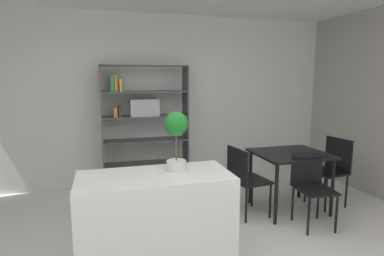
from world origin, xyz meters
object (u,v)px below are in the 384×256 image
object	(u,v)px
open_bookshelf	(141,125)
dining_table	(290,160)
dining_chair_near	(311,182)
potted_plant_on_island	(176,133)
dining_chair_island_side	(244,175)
dining_chair_window_side	(332,165)
kitchen_island	(156,222)

from	to	relation	value
open_bookshelf	dining_table	distance (m)	2.30
dining_chair_near	dining_table	bearing A→B (deg)	98.37
potted_plant_on_island	dining_chair_island_side	bearing A→B (deg)	35.61
dining_table	dining_chair_near	bearing A→B (deg)	-88.53
dining_table	dining_chair_near	distance (m)	0.47
dining_table	dining_chair_window_side	world-z (taller)	dining_chair_window_side
dining_chair_island_side	dining_chair_near	distance (m)	0.81
open_bookshelf	dining_chair_island_side	bearing A→B (deg)	-50.86
kitchen_island	dining_table	size ratio (longest dim) A/B	1.49
potted_plant_on_island	dining_chair_near	xyz separation A→B (m)	(1.74, 0.33, -0.74)
kitchen_island	dining_chair_near	bearing A→B (deg)	11.81
open_bookshelf	dining_table	xyz separation A→B (m)	(1.81, -1.38, -0.35)
dining_chair_near	dining_chair_island_side	bearing A→B (deg)	155.38
kitchen_island	open_bookshelf	distance (m)	2.30
open_bookshelf	potted_plant_on_island	bearing A→B (deg)	-87.91
open_bookshelf	dining_chair_island_side	distance (m)	1.86
potted_plant_on_island	open_bookshelf	size ratio (longest dim) A/B	0.28
dining_chair_near	dining_chair_window_side	size ratio (longest dim) A/B	0.93
dining_table	dining_chair_island_side	xyz separation A→B (m)	(-0.68, -0.01, -0.15)
dining_chair_island_side	potted_plant_on_island	bearing A→B (deg)	117.64
kitchen_island	open_bookshelf	bearing A→B (deg)	86.46
open_bookshelf	dining_table	bearing A→B (deg)	-37.32
kitchen_island	potted_plant_on_island	xyz separation A→B (m)	(0.22, 0.08, 0.81)
dining_table	dining_chair_near	xyz separation A→B (m)	(0.01, -0.43, -0.17)
dining_table	dining_chair_island_side	distance (m)	0.69
dining_chair_window_side	potted_plant_on_island	bearing A→B (deg)	-78.70
open_bookshelf	dining_chair_near	distance (m)	2.62
kitchen_island	dining_chair_near	size ratio (longest dim) A/B	1.58
open_bookshelf	dining_chair_near	size ratio (longest dim) A/B	2.25
kitchen_island	potted_plant_on_island	distance (m)	0.84
dining_chair_island_side	dining_chair_window_side	distance (m)	1.35
kitchen_island	dining_chair_island_side	bearing A→B (deg)	33.19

